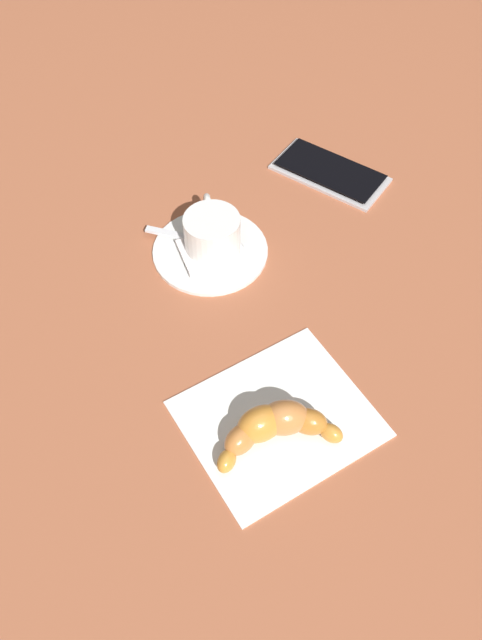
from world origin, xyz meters
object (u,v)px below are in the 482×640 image
saucer (210,250)px  espresso_cup (212,233)px  sugar_packet (191,256)px  croissant (274,426)px  cell_phone (330,172)px  teaspoon (211,242)px  napkin (278,418)px

saucer → espresso_cup: size_ratio=1.51×
espresso_cup → sugar_packet: bearing=98.1°
sugar_packet → croissant: bearing=1.1°
croissant → cell_phone: (0.31, -0.25, -0.02)m
saucer → espresso_cup: espresso_cup is taller
sugar_packet → croissant: croissant is taller
saucer → croissant: 0.26m
sugar_packet → croissant: (-0.25, 0.02, 0.01)m
saucer → croissant: croissant is taller
teaspoon → sugar_packet: 0.03m
saucer → croissant: size_ratio=1.06×
teaspoon → sugar_packet: size_ratio=1.74×
espresso_cup → napkin: bearing=171.4°
saucer → cell_phone: same height
croissant → cell_phone: 0.40m
sugar_packet → napkin: bearing=4.1°
sugar_packet → napkin: sugar_packet is taller
cell_phone → saucer: bearing=106.0°
cell_phone → croissant: bearing=141.2°
napkin → croissant: croissant is taller
espresso_cup → napkin: size_ratio=0.51×
espresso_cup → saucer: bearing=54.1°
saucer → cell_phone: 0.21m
espresso_cup → teaspoon: size_ratio=0.91×
croissant → cell_phone: bearing=-38.8°
napkin → cell_phone: bearing=-38.6°
teaspoon → napkin: (-0.25, 0.04, -0.01)m
saucer → croissant: (-0.26, 0.05, 0.02)m
sugar_packet → cell_phone: size_ratio=0.35×
espresso_cup → napkin: espresso_cup is taller
sugar_packet → cell_phone: (0.07, -0.23, -0.01)m
saucer → sugar_packet: 0.03m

